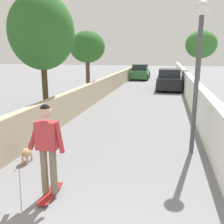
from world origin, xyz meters
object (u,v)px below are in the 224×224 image
object	(u,v)px
car_far	(140,72)
lamp_post	(199,51)
person_skateboarder	(47,142)
car_near	(169,80)
tree_left_mid	(87,47)
tree_right_far	(201,45)
dog	(27,152)
skateboard	(50,193)
tree_left_near	(42,32)

from	to	relation	value
car_far	lamp_post	bearing A→B (deg)	-169.85
person_skateboarder	car_near	xyz separation A→B (m)	(15.18, -2.23, -0.39)
person_skateboarder	car_near	size ratio (longest dim) A/B	0.45
tree_left_mid	car_near	bearing A→B (deg)	-45.82
tree_right_far	dog	distance (m)	16.50
tree_right_far	car_near	size ratio (longest dim) A/B	1.14
tree_right_far	person_skateboarder	world-z (taller)	tree_right_far
skateboard	tree_left_near	bearing A→B (deg)	27.20
tree_right_far	skateboard	distance (m)	17.40
tree_left_mid	car_near	xyz separation A→B (m)	(4.68, -4.81, -2.28)
skateboard	car_far	world-z (taller)	car_far
tree_left_mid	car_far	bearing A→B (deg)	-9.18
lamp_post	dog	xyz separation A→B (m)	(-1.56, 4.09, -2.45)
person_skateboarder	tree_left_mid	bearing A→B (deg)	13.79
tree_left_near	person_skateboarder	bearing A→B (deg)	-152.80
tree_left_mid	skateboard	world-z (taller)	tree_left_mid
car_far	skateboard	bearing A→B (deg)	-178.32
person_skateboarder	tree_right_far	bearing A→B (deg)	-15.15
car_far	car_near	bearing A→B (deg)	-158.16
person_skateboarder	car_far	size ratio (longest dim) A/B	0.44
car_far	tree_right_far	bearing A→B (deg)	-138.95
tree_left_mid	person_skateboarder	xyz separation A→B (m)	(-10.50, -2.58, -1.90)
tree_left_near	car_near	size ratio (longest dim) A/B	1.27
skateboard	person_skateboarder	distance (m)	1.03
tree_left_near	person_skateboarder	distance (m)	6.09
tree_left_near	car_near	world-z (taller)	tree_left_near
tree_left_mid	skateboard	distance (m)	11.21
tree_right_far	person_skateboarder	distance (m)	17.24
lamp_post	tree_left_mid	bearing A→B (deg)	35.40
tree_left_mid	skateboard	bearing A→B (deg)	-166.21
tree_left_mid	tree_right_far	size ratio (longest dim) A/B	0.91
tree_left_near	car_far	bearing A→B (deg)	-6.28
car_far	dog	bearing A→B (deg)	178.38
skateboard	car_far	size ratio (longest dim) A/B	0.21
tree_right_far	car_near	xyz separation A→B (m)	(-1.32, 2.24, -2.58)
person_skateboarder	car_near	world-z (taller)	person_skateboarder
tree_right_far	skateboard	world-z (taller)	tree_right_far
tree_left_mid	skateboard	xyz separation A→B (m)	(-10.50, -2.58, -2.93)
dog	car_near	bearing A→B (deg)	-14.12
tree_left_near	car_far	world-z (taller)	tree_left_near
lamp_post	car_far	distance (m)	19.91
tree_right_far	lamp_post	bearing A→B (deg)	173.15
dog	car_far	xyz separation A→B (m)	(21.06, -0.60, 0.44)
tree_left_near	lamp_post	xyz separation A→B (m)	(-2.11, -5.40, -0.70)
tree_left_mid	tree_right_far	xyz separation A→B (m)	(6.00, -7.05, 0.30)
dog	tree_left_near	bearing A→B (deg)	19.72
tree_left_near	person_skateboarder	world-z (taller)	tree_left_near
tree_left_mid	lamp_post	size ratio (longest dim) A/B	1.00
tree_left_near	tree_right_far	size ratio (longest dim) A/B	1.12
car_near	car_far	bearing A→B (deg)	21.84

